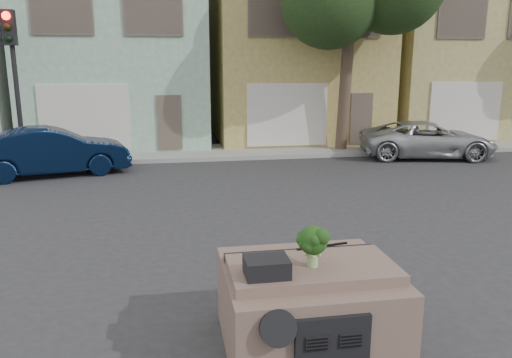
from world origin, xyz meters
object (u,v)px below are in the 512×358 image
object	(u,v)px
silver_pickup	(426,158)
traffic_signal	(16,89)
navy_sedan	(55,175)
broccoli	(313,246)

from	to	relation	value
silver_pickup	traffic_signal	xyz separation A→B (m)	(-14.23, 1.11, 2.55)
silver_pickup	traffic_signal	world-z (taller)	traffic_signal
silver_pickup	traffic_signal	distance (m)	14.50
navy_sedan	traffic_signal	distance (m)	3.44
silver_pickup	broccoli	distance (m)	14.00
navy_sedan	broccoli	world-z (taller)	broccoli
navy_sedan	traffic_signal	world-z (taller)	traffic_signal
navy_sedan	broccoli	distance (m)	12.05
broccoli	silver_pickup	bearing A→B (deg)	56.23
navy_sedan	traffic_signal	bearing A→B (deg)	21.78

